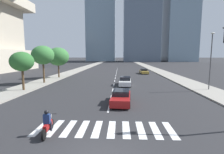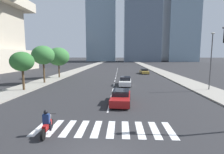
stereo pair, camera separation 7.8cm
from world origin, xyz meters
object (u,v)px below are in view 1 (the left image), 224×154
motorcycle_trailing (48,124)px  sedan_white_0 (125,81)px  street_tree_third (58,57)px  sedan_gold_1 (144,71)px  street_tree_nearest (22,62)px  street_lamp_east (211,57)px  street_tree_second (43,55)px  sedan_red_2 (121,97)px

motorcycle_trailing → sedan_white_0: motorcycle_trailing is taller
motorcycle_trailing → street_tree_third: bearing=11.8°
sedan_gold_1 → street_tree_nearest: 29.09m
sedan_white_0 → street_tree_third: size_ratio=0.72×
street_lamp_east → street_tree_third: size_ratio=1.21×
sedan_white_0 → street_lamp_east: bearing=75.5°
street_tree_second → street_tree_third: size_ratio=1.00×
sedan_red_2 → sedan_white_0: bearing=179.6°
street_lamp_east → street_tree_nearest: street_lamp_east is taller
motorcycle_trailing → street_tree_second: (-8.25, 17.70, 4.03)m
sedan_white_0 → street_lamp_east: 11.95m
motorcycle_trailing → street_lamp_east: bearing=-57.0°
sedan_red_2 → street_tree_third: (-12.53, 17.85, 3.74)m
street_tree_third → street_lamp_east: bearing=-25.1°
sedan_white_0 → sedan_gold_1: bearing=165.9°
motorcycle_trailing → street_lamp_east: 20.92m
motorcycle_trailing → street_tree_nearest: (-8.25, 11.74, 3.20)m
sedan_white_0 → street_tree_third: 15.86m
sedan_white_0 → street_lamp_east: street_lamp_east is taller
street_tree_nearest → street_tree_third: 12.73m
sedan_gold_1 → sedan_red_2: (-5.96, -27.35, 0.05)m
sedan_white_0 → sedan_red_2: bearing=-1.2°
motorcycle_trailing → sedan_red_2: 7.87m
street_lamp_east → street_tree_nearest: bearing=-176.6°
street_tree_third → sedan_red_2: bearing=-54.9°
sedan_gold_1 → street_tree_nearest: (-18.50, -22.22, 3.23)m
street_tree_third → motorcycle_trailing: bearing=-71.4°
sedan_gold_1 → street_tree_second: size_ratio=0.80×
sedan_white_0 → street_tree_nearest: (-13.22, -4.78, 3.18)m
motorcycle_trailing → street_tree_second: bearing=18.1°
street_lamp_east → street_tree_third: street_lamp_east is taller
street_tree_nearest → street_lamp_east: bearing=3.4°
sedan_gold_1 → sedan_red_2: sedan_red_2 is taller
motorcycle_trailing → sedan_gold_1: size_ratio=0.43×
motorcycle_trailing → sedan_red_2: motorcycle_trailing is taller
motorcycle_trailing → sedan_white_0: (4.97, 16.52, 0.02)m
sedan_white_0 → street_tree_nearest: 14.41m
sedan_white_0 → sedan_red_2: size_ratio=0.98×
street_tree_third → street_tree_second: bearing=-90.0°
motorcycle_trailing → street_tree_third: (-8.25, 24.45, 3.75)m
sedan_gold_1 → street_tree_third: size_ratio=0.80×
street_lamp_east → street_tree_second: (-24.04, 4.52, 0.22)m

